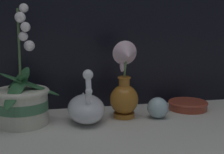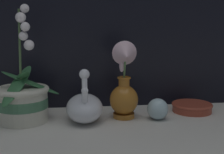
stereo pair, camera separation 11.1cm
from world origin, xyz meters
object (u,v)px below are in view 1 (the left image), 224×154
swan_figurine (86,107)px  amber_dish (188,105)px  glass_sphere (158,108)px  orchid_potted_plant (22,101)px  blue_vase (125,89)px

swan_figurine → amber_dish: bearing=9.9°
swan_figurine → glass_sphere: 0.26m
glass_sphere → amber_dish: (0.16, 0.08, -0.02)m
swan_figurine → amber_dish: (0.42, 0.07, -0.03)m
glass_sphere → orchid_potted_plant: bearing=176.1°
orchid_potted_plant → blue_vase: (0.35, -0.01, 0.03)m
orchid_potted_plant → swan_figurine: 0.22m
swan_figurine → glass_sphere: bearing=-1.7°
amber_dish → blue_vase: bearing=-168.6°
orchid_potted_plant → blue_vase: 0.36m
amber_dish → orchid_potted_plant: bearing=-175.6°
blue_vase → glass_sphere: 0.14m
glass_sphere → amber_dish: bearing=27.1°
blue_vase → amber_dish: 0.29m
swan_figurine → glass_sphere: swan_figurine is taller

